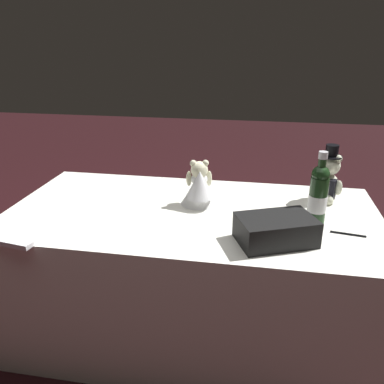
# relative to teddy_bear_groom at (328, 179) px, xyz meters

# --- Properties ---
(ground_plane) EXTENTS (12.00, 12.00, 0.00)m
(ground_plane) POSITION_rel_teddy_bear_groom_xyz_m (0.67, 0.26, -0.84)
(ground_plane) COLOR black
(reception_table) EXTENTS (1.82, 0.93, 0.72)m
(reception_table) POSITION_rel_teddy_bear_groom_xyz_m (0.67, 0.26, -0.48)
(reception_table) COLOR white
(reception_table) RESTS_ON ground_plane
(teddy_bear_groom) EXTENTS (0.15, 0.15, 0.30)m
(teddy_bear_groom) POSITION_rel_teddy_bear_groom_xyz_m (0.00, 0.00, 0.00)
(teddy_bear_groom) COLOR beige
(teddy_bear_groom) RESTS_ON reception_table
(teddy_bear_bride) EXTENTS (0.19, 0.23, 0.23)m
(teddy_bear_bride) POSITION_rel_teddy_bear_groom_xyz_m (0.64, 0.17, -0.02)
(teddy_bear_bride) COLOR white
(teddy_bear_bride) RESTS_ON reception_table
(champagne_bottle) EXTENTS (0.08, 0.08, 0.34)m
(champagne_bottle) POSITION_rel_teddy_bear_groom_xyz_m (0.08, 0.30, 0.02)
(champagne_bottle) COLOR #1A3518
(champagne_bottle) RESTS_ON reception_table
(signing_pen) EXTENTS (0.15, 0.03, 0.01)m
(signing_pen) POSITION_rel_teddy_bear_groom_xyz_m (-0.05, 0.39, -0.12)
(signing_pen) COLOR black
(signing_pen) RESTS_ON reception_table
(gift_case_black) EXTENTS (0.36, 0.30, 0.11)m
(gift_case_black) POSITION_rel_teddy_bear_groom_xyz_m (0.27, 0.51, -0.06)
(gift_case_black) COLOR black
(gift_case_black) RESTS_ON reception_table
(guestbook) EXTENTS (0.25, 0.33, 0.02)m
(guestbook) POSITION_rel_teddy_bear_groom_xyz_m (1.33, 0.60, -0.11)
(guestbook) COLOR white
(guestbook) RESTS_ON reception_table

